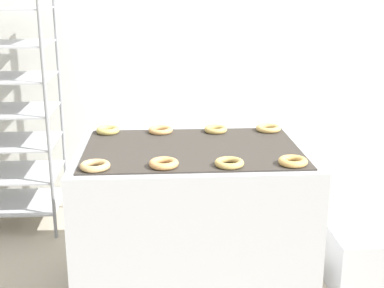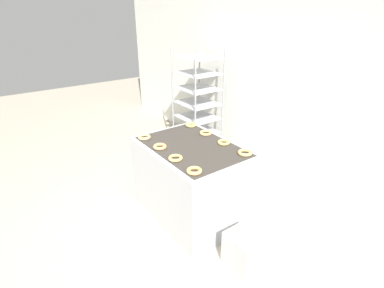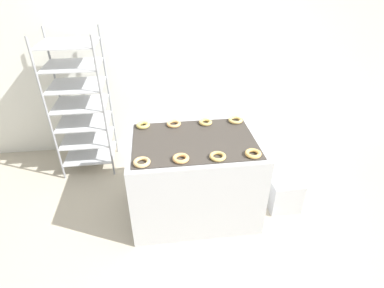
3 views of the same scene
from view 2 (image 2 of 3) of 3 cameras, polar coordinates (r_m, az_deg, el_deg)
name	(u,v)px [view 2 (image 2 of 3)]	position (r m, az deg, el deg)	size (l,w,h in m)	color
ground_plane	(140,234)	(3.39, -9.94, -16.53)	(14.00, 14.00, 0.00)	#B2A893
wall_back	(284,78)	(4.01, 17.14, 11.96)	(8.00, 0.05, 2.80)	silver
fryer_machine	(192,180)	(3.42, 0.00, -6.83)	(1.23, 0.89, 0.85)	#B7BABF
baking_rack_cart	(197,103)	(4.66, 1.03, 7.79)	(0.62, 0.55, 1.68)	gray
glaze_bin	(245,250)	(2.97, 10.12, -19.23)	(0.32, 0.31, 0.35)	#B7BABF
donut_near_left	(144,137)	(3.43, -9.07, 1.33)	(0.14, 0.14, 0.03)	#E2B471
donut_near_midleft	(160,147)	(3.17, -6.15, -0.48)	(0.14, 0.14, 0.03)	#EAA860
donut_near_midright	(175,158)	(2.93, -3.18, -2.68)	(0.14, 0.14, 0.03)	tan
donut_near_right	(194,171)	(2.71, 0.43, -5.10)	(0.14, 0.14, 0.03)	#E7B25E
donut_far_left	(191,125)	(3.74, -0.23, 3.69)	(0.14, 0.14, 0.04)	#D3BC61
donut_far_midleft	(206,133)	(3.51, 2.61, 2.14)	(0.14, 0.14, 0.03)	#E7AA64
donut_far_midright	(224,142)	(3.27, 6.04, 0.33)	(0.13, 0.13, 0.03)	tan
donut_far_right	(245,153)	(3.08, 10.06, -1.62)	(0.15, 0.15, 0.03)	#E4BA68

